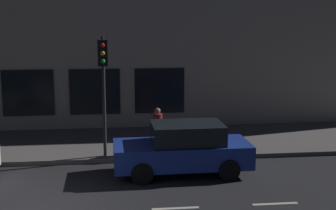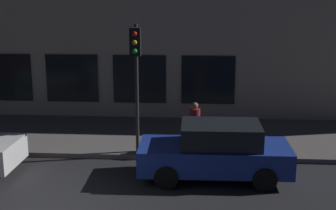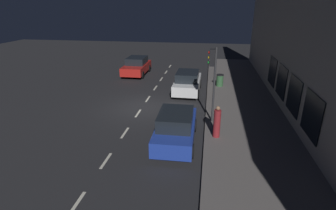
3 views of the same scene
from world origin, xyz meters
name	(u,v)px [view 3 (image 3 of 3)]	position (x,y,z in m)	size (l,w,h in m)	color
ground_plane	(142,107)	(0.00, 0.00, 0.00)	(60.00, 60.00, 0.00)	#232326
sidewalk	(244,112)	(6.25, 0.00, 0.07)	(4.50, 32.00, 0.15)	#5B5654
building_facade	(299,53)	(8.80, 0.00, 3.66)	(0.65, 32.00, 7.34)	#B2A893
lane_centre_line	(138,113)	(0.00, -1.00, 0.00)	(0.12, 27.20, 0.01)	beige
traffic_light	(213,68)	(4.23, -1.79, 3.07)	(0.45, 0.32, 3.99)	#2D2D30
parked_car_0	(137,66)	(-2.52, 8.10, 0.79)	(1.94, 4.20, 1.58)	red
parked_car_1	(188,82)	(2.55, 3.49, 0.79)	(1.89, 4.30, 1.58)	silver
parked_car_2	(176,127)	(2.68, -4.19, 0.79)	(1.86, 4.16, 1.58)	#1E389E
pedestrian_0	(217,123)	(4.56, -3.57, 0.87)	(0.37, 0.37, 1.57)	maroon
trash_bin	(220,80)	(4.92, 5.02, 0.61)	(0.55, 0.55, 0.91)	#2D5633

